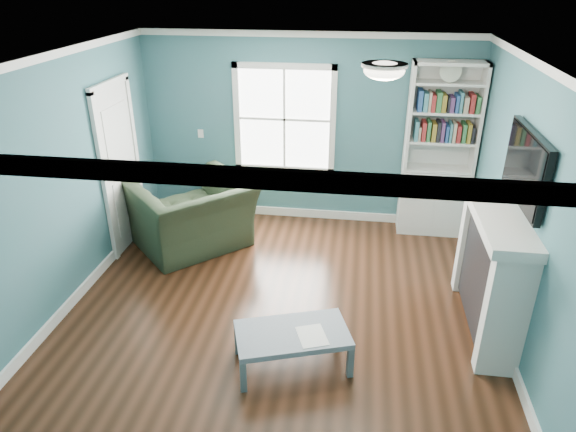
# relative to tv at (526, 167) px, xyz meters

# --- Properties ---
(floor) EXTENTS (5.00, 5.00, 0.00)m
(floor) POSITION_rel_tv_xyz_m (-2.20, -0.20, -1.72)
(floor) COLOR black
(floor) RESTS_ON ground
(room_walls) EXTENTS (5.00, 5.00, 5.00)m
(room_walls) POSITION_rel_tv_xyz_m (-2.20, -0.20, -0.14)
(room_walls) COLOR #326B70
(room_walls) RESTS_ON ground
(trim) EXTENTS (4.50, 5.00, 2.60)m
(trim) POSITION_rel_tv_xyz_m (-2.20, -0.20, -0.49)
(trim) COLOR white
(trim) RESTS_ON ground
(window) EXTENTS (1.40, 0.06, 1.50)m
(window) POSITION_rel_tv_xyz_m (-2.50, 2.29, -0.27)
(window) COLOR white
(window) RESTS_ON room_walls
(bookshelf) EXTENTS (0.90, 0.35, 2.31)m
(bookshelf) POSITION_rel_tv_xyz_m (-0.43, 2.10, -0.80)
(bookshelf) COLOR silver
(bookshelf) RESTS_ON ground
(fireplace) EXTENTS (0.44, 1.58, 1.30)m
(fireplace) POSITION_rel_tv_xyz_m (-0.12, 0.00, -1.09)
(fireplace) COLOR black
(fireplace) RESTS_ON ground
(tv) EXTENTS (0.06, 1.10, 0.65)m
(tv) POSITION_rel_tv_xyz_m (0.00, 0.00, 0.00)
(tv) COLOR black
(tv) RESTS_ON fireplace
(door) EXTENTS (0.12, 0.98, 2.17)m
(door) POSITION_rel_tv_xyz_m (-4.42, 1.20, -0.65)
(door) COLOR silver
(door) RESTS_ON ground
(ceiling_fixture) EXTENTS (0.38, 0.38, 0.15)m
(ceiling_fixture) POSITION_rel_tv_xyz_m (-1.30, -0.10, 0.82)
(ceiling_fixture) COLOR white
(ceiling_fixture) RESTS_ON room_walls
(light_switch) EXTENTS (0.08, 0.01, 0.12)m
(light_switch) POSITION_rel_tv_xyz_m (-3.70, 2.28, -0.52)
(light_switch) COLOR white
(light_switch) RESTS_ON room_walls
(recliner) EXTENTS (1.60, 1.59, 1.19)m
(recliner) POSITION_rel_tv_xyz_m (-3.53, 1.20, -1.13)
(recliner) COLOR #212C1C
(recliner) RESTS_ON ground
(coffee_table) EXTENTS (1.13, 0.85, 0.37)m
(coffee_table) POSITION_rel_tv_xyz_m (-1.96, -0.85, -1.41)
(coffee_table) COLOR #515B61
(coffee_table) RESTS_ON ground
(paper_sheet) EXTENTS (0.33, 0.37, 0.00)m
(paper_sheet) POSITION_rel_tv_xyz_m (-1.77, -0.88, -1.36)
(paper_sheet) COLOR white
(paper_sheet) RESTS_ON coffee_table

